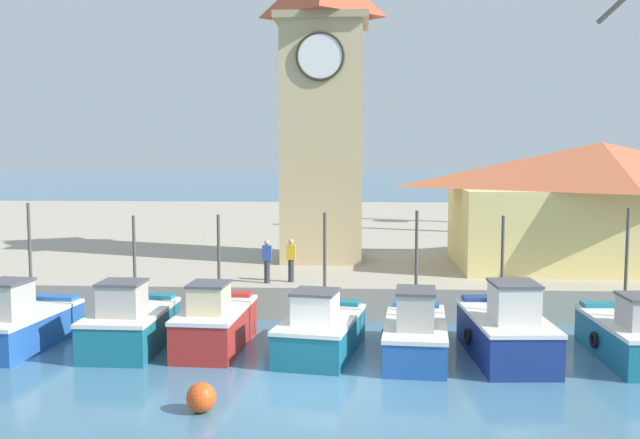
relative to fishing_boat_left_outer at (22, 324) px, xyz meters
The scene contains 14 objects.
ground_plane 9.92m from the fishing_boat_left_outer, 21.02° to the right, with size 300.00×300.00×0.00m, color teal.
quay_wharf 25.71m from the fishing_boat_left_outer, 68.96° to the left, with size 120.00×40.00×1.21m, color #A89E89.
fishing_boat_left_outer is the anchor object (origin of this frame).
fishing_boat_left_inner 3.48m from the fishing_boat_left_outer, ahead, with size 2.27×4.18×4.14m.
fishing_boat_mid_left 6.11m from the fishing_boat_left_outer, ahead, with size 2.09×4.35×4.16m.
fishing_boat_center 9.44m from the fishing_boat_left_outer, ahead, with size 2.78×4.62×4.29m.
fishing_boat_mid_right 12.31m from the fishing_boat_left_outer, ahead, with size 2.20×4.96×4.37m.
fishing_boat_right_inner 15.00m from the fishing_boat_left_outer, ahead, with size 2.38×4.94×4.23m.
fishing_boat_right_outer 18.68m from the fishing_boat_left_outer, ahead, with size 2.14×4.64×4.49m.
clock_tower 15.81m from the fishing_boat_left_outer, 50.27° to the left, with size 4.01×4.01×14.79m.
warehouse_right 23.08m from the fishing_boat_left_outer, 24.82° to the left, with size 12.36×7.09×5.25m.
mooring_buoy 8.71m from the fishing_boat_left_outer, 37.99° to the right, with size 0.72×0.72×0.72m, color #E54C19.
dock_worker_near_tower 8.79m from the fishing_boat_left_outer, 34.51° to the left, with size 0.34×0.22×1.62m.
dock_worker_along_quay 9.67m from the fishing_boat_left_outer, 33.07° to the left, with size 0.34×0.22×1.62m.
Camera 1 is at (1.40, -18.96, 6.40)m, focal length 42.00 mm.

